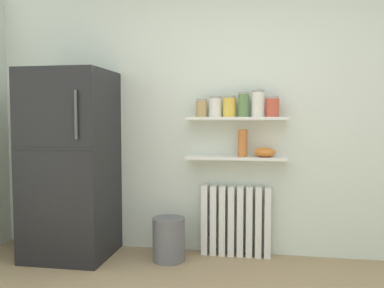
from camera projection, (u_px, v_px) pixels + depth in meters
back_wall at (222, 115)px, 3.82m from camera, size 7.04×0.10×2.60m
refrigerator at (71, 164)px, 3.69m from camera, size 0.73×0.71×1.70m
radiator at (236, 221)px, 3.73m from camera, size 0.63×0.12×0.64m
wall_shelf_lower at (236, 158)px, 3.66m from camera, size 0.90×0.22×0.02m
wall_shelf_upper at (236, 118)px, 3.64m from camera, size 0.90×0.22×0.02m
storage_jar_0 at (201, 108)px, 3.69m from camera, size 0.10×0.10×0.16m
storage_jar_1 at (215, 107)px, 3.66m from camera, size 0.12×0.12×0.19m
storage_jar_2 at (229, 107)px, 3.64m from camera, size 0.12×0.12×0.19m
storage_jar_3 at (244, 105)px, 3.62m from camera, size 0.10×0.10×0.22m
storage_jar_4 at (258, 104)px, 3.60m from camera, size 0.12×0.12×0.24m
storage_jar_5 at (273, 107)px, 3.58m from camera, size 0.12×0.12×0.18m
vase at (243, 143)px, 3.64m from camera, size 0.08×0.08×0.25m
shelf_bowl at (265, 152)px, 3.61m from camera, size 0.19×0.19×0.09m
trash_bin at (169, 239)px, 3.60m from camera, size 0.29×0.29×0.39m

